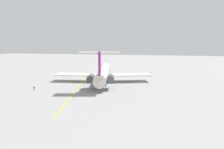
{
  "coord_description": "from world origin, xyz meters",
  "views": [
    {
      "loc": [
        89.52,
        29.87,
        17.19
      ],
      "look_at": [
        2.77,
        10.97,
        3.29
      ],
      "focal_mm": 33.37,
      "sensor_mm": 36.0,
      "label": 1
    }
  ],
  "objects_px": {
    "main_jetliner": "(103,73)",
    "ground_crew_near_tail": "(147,73)",
    "ground_crew_portside": "(151,72)",
    "safety_cone_nose": "(143,73)",
    "ground_crew_near_nose": "(34,88)"
  },
  "relations": [
    {
      "from": "main_jetliner",
      "to": "ground_crew_portside",
      "type": "xyz_separation_m",
      "value": [
        -27.33,
        19.47,
        -2.71
      ]
    },
    {
      "from": "main_jetliner",
      "to": "ground_crew_near_tail",
      "type": "relative_size",
      "value": 27.73
    },
    {
      "from": "ground_crew_portside",
      "to": "safety_cone_nose",
      "type": "xyz_separation_m",
      "value": [
        -1.2,
        -4.09,
        -0.83
      ]
    },
    {
      "from": "ground_crew_near_tail",
      "to": "ground_crew_near_nose",
      "type": "bearing_deg",
      "value": 69.22
    },
    {
      "from": "main_jetliner",
      "to": "safety_cone_nose",
      "type": "height_order",
      "value": "main_jetliner"
    },
    {
      "from": "ground_crew_portside",
      "to": "safety_cone_nose",
      "type": "relative_size",
      "value": 3.17
    },
    {
      "from": "main_jetliner",
      "to": "ground_crew_portside",
      "type": "height_order",
      "value": "main_jetliner"
    },
    {
      "from": "main_jetliner",
      "to": "ground_crew_near_tail",
      "type": "xyz_separation_m",
      "value": [
        -22.95,
        17.49,
        -2.72
      ]
    },
    {
      "from": "ground_crew_near_tail",
      "to": "safety_cone_nose",
      "type": "bearing_deg",
      "value": -49.1
    },
    {
      "from": "safety_cone_nose",
      "to": "ground_crew_portside",
      "type": "bearing_deg",
      "value": 73.65
    },
    {
      "from": "main_jetliner",
      "to": "safety_cone_nose",
      "type": "xyz_separation_m",
      "value": [
        -28.53,
        15.38,
        -3.54
      ]
    },
    {
      "from": "main_jetliner",
      "to": "ground_crew_portside",
      "type": "distance_m",
      "value": 33.67
    },
    {
      "from": "main_jetliner",
      "to": "ground_crew_portside",
      "type": "relative_size",
      "value": 27.4
    },
    {
      "from": "ground_crew_near_nose",
      "to": "ground_crew_portside",
      "type": "distance_m",
      "value": 61.95
    },
    {
      "from": "ground_crew_near_nose",
      "to": "safety_cone_nose",
      "type": "relative_size",
      "value": 2.98
    }
  ]
}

